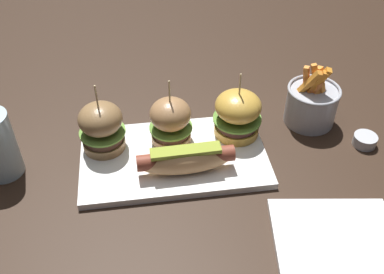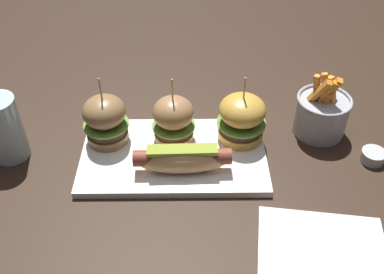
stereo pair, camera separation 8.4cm
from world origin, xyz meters
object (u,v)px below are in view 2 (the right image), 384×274
object	(u,v)px
hot_dog	(182,159)
slider_left	(105,119)
platter_main	(174,155)
side_plate	(324,265)
sauce_ramekin	(373,156)
slider_right	(242,118)
water_glass	(4,129)
slider_center	(175,119)
fries_bucket	(321,113)

from	to	relation	value
hot_dog	slider_left	distance (m)	0.17
platter_main	slider_left	distance (m)	0.15
hot_dog	side_plate	distance (m)	0.30
platter_main	slider_left	world-z (taller)	slider_left
hot_dog	sauce_ramekin	bearing A→B (deg)	5.64
slider_right	sauce_ramekin	distance (m)	0.26
platter_main	water_glass	size ratio (longest dim) A/B	2.71
platter_main	slider_right	bearing A→B (deg)	19.41
water_glass	slider_right	bearing A→B (deg)	4.11
platter_main	hot_dog	bearing A→B (deg)	-69.01
slider_center	sauce_ramekin	xyz separation A→B (m)	(0.38, -0.05, -0.05)
platter_main	side_plate	size ratio (longest dim) A/B	1.77
slider_center	side_plate	world-z (taller)	slider_center
hot_dog	fries_bucket	bearing A→B (deg)	24.25
fries_bucket	slider_center	bearing A→B (deg)	-172.53
slider_center	fries_bucket	bearing A→B (deg)	7.47
platter_main	slider_right	world-z (taller)	slider_right
platter_main	sauce_ramekin	distance (m)	0.38
slider_left	side_plate	size ratio (longest dim) A/B	0.72
slider_right	side_plate	xyz separation A→B (m)	(0.10, -0.29, -0.06)
side_plate	slider_left	bearing A→B (deg)	141.75
slider_left	fries_bucket	world-z (taller)	slider_left
platter_main	slider_left	bearing A→B (deg)	162.30
side_plate	slider_right	bearing A→B (deg)	109.20
slider_right	hot_dog	bearing A→B (deg)	-141.09
hot_dog	sauce_ramekin	world-z (taller)	hot_dog
slider_right	sauce_ramekin	world-z (taller)	slider_right
hot_dog	water_glass	distance (m)	0.34
slider_left	water_glass	size ratio (longest dim) A/B	1.10
hot_dog	sauce_ramekin	xyz separation A→B (m)	(0.37, 0.04, -0.03)
slider_right	sauce_ramekin	xyz separation A→B (m)	(0.25, -0.06, -0.05)
hot_dog	water_glass	xyz separation A→B (m)	(-0.33, 0.06, 0.02)
platter_main	slider_center	xyz separation A→B (m)	(0.00, 0.04, 0.06)
hot_dog	slider_right	world-z (taller)	slider_right
slider_left	slider_right	distance (m)	0.26
hot_dog	slider_center	distance (m)	0.09
slider_left	fries_bucket	bearing A→B (deg)	5.14
platter_main	fries_bucket	xyz separation A→B (m)	(0.30, 0.08, 0.04)
slider_center	slider_right	distance (m)	0.13
sauce_ramekin	hot_dog	bearing A→B (deg)	-174.36
slider_left	slider_center	bearing A→B (deg)	-0.08
slider_center	water_glass	distance (m)	0.32
slider_right	fries_bucket	bearing A→B (deg)	11.50
slider_left	slider_center	size ratio (longest dim) A/B	1.02
hot_dog	sauce_ramekin	distance (m)	0.37
fries_bucket	side_plate	size ratio (longest dim) A/B	0.70
side_plate	water_glass	world-z (taller)	water_glass
sauce_ramekin	fries_bucket	bearing A→B (deg)	133.47
slider_right	water_glass	world-z (taller)	slider_right
slider_center	slider_right	world-z (taller)	same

